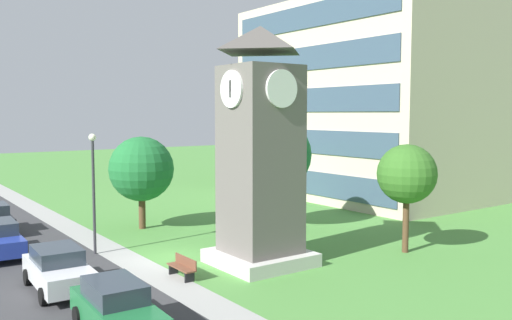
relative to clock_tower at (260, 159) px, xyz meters
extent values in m
plane|color=#4C893D|center=(-3.45, -2.85, -4.87)|extent=(160.00, 160.00, 0.00)
cube|color=#38383A|center=(-3.45, -9.06, -4.87)|extent=(120.00, 7.20, 0.01)
cube|color=#9E9E99|center=(-3.45, -4.66, -4.87)|extent=(120.00, 1.60, 0.01)
cube|color=beige|center=(-12.22, 19.99, 3.13)|extent=(19.45, 12.84, 16.00)
cube|color=#384C60|center=(-12.22, 13.52, -3.27)|extent=(17.89, 0.10, 1.80)
cube|color=#384C60|center=(-12.22, 13.52, -0.07)|extent=(17.89, 0.10, 1.80)
cube|color=#384C60|center=(-12.22, 13.52, 3.13)|extent=(17.89, 0.10, 1.80)
cube|color=#384C60|center=(-12.22, 13.52, 6.33)|extent=(17.89, 0.10, 1.80)
cube|color=#384C60|center=(-12.22, 13.52, 9.53)|extent=(17.89, 0.10, 1.80)
cube|color=#605B56|center=(0.00, 0.00, -0.32)|extent=(2.99, 2.99, 9.11)
cube|color=beige|center=(0.00, 0.00, -4.57)|extent=(4.03, 4.03, 0.60)
pyramid|color=#4D4945|center=(0.00, 0.00, 5.41)|extent=(3.29, 3.29, 1.17)
cylinder|color=white|center=(0.00, -1.55, 3.15)|extent=(1.64, 0.12, 1.64)
cylinder|color=white|center=(1.55, 0.00, 3.15)|extent=(0.12, 1.64, 1.64)
cube|color=black|center=(0.00, -1.62, 3.30)|extent=(0.08, 0.07, 0.49)
cube|color=black|center=(0.00, -1.63, 3.15)|extent=(0.06, 0.05, 0.74)
cube|color=brown|center=(-0.22, -3.98, -4.42)|extent=(1.80, 0.49, 0.06)
cube|color=brown|center=(-0.22, -3.76, -4.19)|extent=(1.80, 0.06, 0.40)
cube|color=black|center=(-0.94, -3.98, -4.65)|extent=(0.08, 0.43, 0.45)
cube|color=black|center=(0.50, -3.99, -4.65)|extent=(0.08, 0.43, 0.45)
cylinder|color=#333338|center=(-6.30, -5.56, -2.06)|extent=(0.14, 0.14, 5.62)
sphere|color=#F2EFCC|center=(-6.30, -5.56, 0.92)|extent=(0.36, 0.36, 0.36)
cylinder|color=#513823|center=(-5.96, 5.52, -3.39)|extent=(0.36, 0.36, 2.97)
sphere|color=#1B6632|center=(-5.96, 5.52, -0.39)|extent=(4.32, 4.32, 4.32)
cylinder|color=#513823|center=(-10.56, -1.14, -3.73)|extent=(0.41, 0.41, 2.28)
sphere|color=#1E6830|center=(-10.56, -1.14, -1.23)|extent=(3.90, 3.90, 3.90)
cylinder|color=#513823|center=(2.50, 7.21, -3.41)|extent=(0.31, 0.31, 2.93)
sphere|color=#326622|center=(2.50, 7.21, -0.91)|extent=(2.96, 2.96, 2.96)
cylinder|color=black|center=(-12.92, -7.94, -4.54)|extent=(0.67, 0.25, 0.66)
cylinder|color=black|center=(-15.65, -7.82, -4.54)|extent=(0.67, 0.25, 0.66)
cylinder|color=black|center=(-7.14, -8.71, -4.54)|extent=(0.67, 0.25, 0.66)
cylinder|color=black|center=(-10.09, -8.59, -4.54)|extent=(0.67, 0.25, 0.66)
cube|color=silver|center=(-1.56, -8.67, -4.16)|extent=(4.66, 2.05, 0.76)
cube|color=#2D3842|center=(-1.79, -8.66, -3.48)|extent=(2.36, 1.73, 0.60)
cylinder|color=black|center=(-0.10, -7.82, -4.54)|extent=(0.67, 0.25, 0.66)
cylinder|color=black|center=(-0.18, -9.65, -4.54)|extent=(0.67, 0.25, 0.66)
cylinder|color=black|center=(-2.94, -7.70, -4.54)|extent=(0.67, 0.25, 0.66)
cylinder|color=black|center=(-3.02, -9.53, -4.54)|extent=(0.67, 0.25, 0.66)
cube|color=#1E6B38|center=(3.99, -8.46, -4.16)|extent=(4.74, 1.91, 0.76)
cube|color=#2D3842|center=(3.76, -8.45, -3.48)|extent=(2.40, 1.60, 0.60)
cylinder|color=black|center=(2.58, -7.56, -4.54)|extent=(0.67, 0.25, 0.66)
cylinder|color=black|center=(2.51, -9.24, -4.54)|extent=(0.67, 0.25, 0.66)
camera|label=1|loc=(20.06, -14.67, 2.08)|focal=38.42mm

